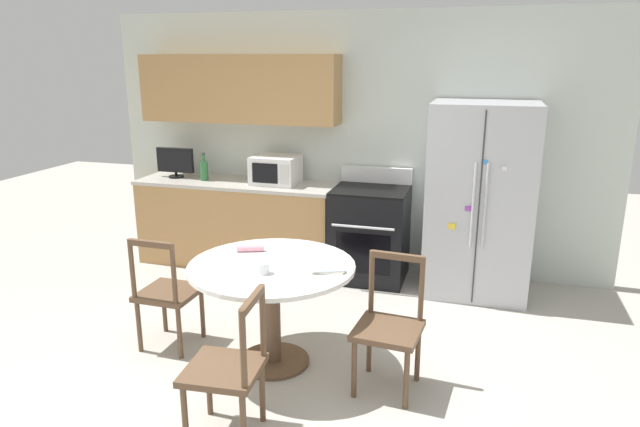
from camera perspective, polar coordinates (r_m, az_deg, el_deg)
The scene contains 15 objects.
ground_plane at distance 3.97m, azimuth -6.06°, elevation -17.67°, with size 14.00×14.00×0.00m, color #B2ADA3.
back_wall at distance 5.92m, azimuth 0.31°, elevation 8.48°, with size 5.20×0.44×2.60m.
kitchen_counter at distance 6.13m, azimuth -8.14°, elevation -0.90°, with size 2.12×0.64×0.90m.
refrigerator at distance 5.42m, azimuth 15.67°, elevation 1.28°, with size 0.94×0.76×1.77m.
oven_range at distance 5.68m, azimuth 5.01°, elevation -1.95°, with size 0.72×0.68×1.08m.
microwave at distance 5.85m, azimuth -4.44°, elevation 4.39°, with size 0.46×0.40×0.28m.
countertop_tv at distance 6.32m, azimuth -14.27°, elevation 5.06°, with size 0.41×0.16×0.32m.
counter_bottle at distance 6.11m, azimuth -11.52°, elevation 4.29°, with size 0.08×0.08×0.29m.
dining_table at distance 4.06m, azimuth -4.82°, elevation -7.11°, with size 1.17×1.17×0.76m.
dining_chair_near at distance 3.42m, azimuth -9.17°, elevation -15.15°, with size 0.45×0.45×0.90m.
dining_chair_left at distance 4.49m, azimuth -15.03°, elevation -7.73°, with size 0.43×0.43×0.90m.
dining_chair_right at distance 3.86m, azimuth 6.92°, elevation -11.27°, with size 0.46×0.46×0.90m.
candle_glass at distance 3.83m, azimuth -5.70°, elevation -5.53°, with size 0.09×0.09×0.08m.
folded_napkin at distance 4.26m, azimuth -6.97°, elevation -3.46°, with size 0.21×0.12×0.05m.
mail_stack at distance 3.94m, azimuth 0.78°, elevation -5.17°, with size 0.31×0.36×0.02m.
Camera 1 is at (1.30, -3.06, 2.16)m, focal length 32.00 mm.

